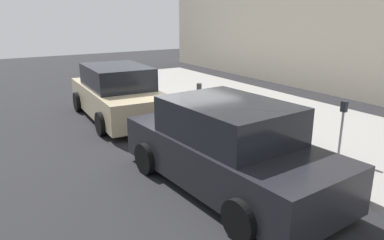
# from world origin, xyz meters

# --- Properties ---
(ground_plane) EXTENTS (40.00, 40.00, 0.00)m
(ground_plane) POSITION_xyz_m (0.00, 0.00, 0.00)
(ground_plane) COLOR black
(sidewalk_curb) EXTENTS (18.00, 5.00, 0.14)m
(sidewalk_curb) POSITION_xyz_m (0.00, -2.50, 0.07)
(sidewalk_curb) COLOR gray
(sidewalk_curb) RESTS_ON ground_plane
(suitcase_black_0) EXTENTS (0.45, 0.24, 0.84)m
(suitcase_black_0) POSITION_xyz_m (-3.68, -0.78, 0.44)
(suitcase_black_0) COLOR black
(suitcase_black_0) RESTS_ON sidewalk_curb
(suitcase_navy_1) EXTENTS (0.50, 0.27, 0.85)m
(suitcase_navy_1) POSITION_xyz_m (-3.16, -0.85, 0.46)
(suitcase_navy_1) COLOR navy
(suitcase_navy_1) RESTS_ON sidewalk_curb
(suitcase_maroon_2) EXTENTS (0.45, 0.26, 0.80)m
(suitcase_maroon_2) POSITION_xyz_m (-2.64, -0.83, 0.41)
(suitcase_maroon_2) COLOR maroon
(suitcase_maroon_2) RESTS_ON sidewalk_curb
(suitcase_silver_3) EXTENTS (0.46, 0.21, 0.83)m
(suitcase_silver_3) POSITION_xyz_m (-2.14, -0.81, 0.45)
(suitcase_silver_3) COLOR #9EA0A8
(suitcase_silver_3) RESTS_ON sidewalk_curb
(suitcase_red_4) EXTENTS (0.46, 0.27, 0.61)m
(suitcase_red_4) POSITION_xyz_m (-1.64, -0.87, 0.42)
(suitcase_red_4) COLOR red
(suitcase_red_4) RESTS_ON sidewalk_curb
(suitcase_teal_5) EXTENTS (0.50, 0.20, 0.79)m
(suitcase_teal_5) POSITION_xyz_m (-1.11, -0.79, 0.41)
(suitcase_teal_5) COLOR #0F606B
(suitcase_teal_5) RESTS_ON sidewalk_curb
(fire_hydrant) EXTENTS (0.39, 0.21, 0.76)m
(fire_hydrant) POSITION_xyz_m (-0.14, -0.83, 0.54)
(fire_hydrant) COLOR #D89E0C
(fire_hydrant) RESTS_ON sidewalk_curb
(bollard_post) EXTENTS (0.16, 0.16, 0.91)m
(bollard_post) POSITION_xyz_m (0.33, -0.68, 0.59)
(bollard_post) COLOR #333338
(bollard_post) RESTS_ON sidewalk_curb
(parking_meter) EXTENTS (0.12, 0.09, 1.27)m
(parking_meter) POSITION_xyz_m (-4.50, -1.08, 0.97)
(parking_meter) COLOR slate
(parking_meter) RESTS_ON sidewalk_curb
(parked_car_charcoal_0) EXTENTS (4.60, 2.29, 1.64)m
(parked_car_charcoal_0) POSITION_xyz_m (-4.03, 1.54, 0.77)
(parked_car_charcoal_0) COLOR black
(parked_car_charcoal_0) RESTS_ON ground_plane
(parked_car_beige_1) EXTENTS (4.67, 2.25, 1.62)m
(parked_car_beige_1) POSITION_xyz_m (1.48, 1.54, 0.76)
(parked_car_beige_1) COLOR tan
(parked_car_beige_1) RESTS_ON ground_plane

